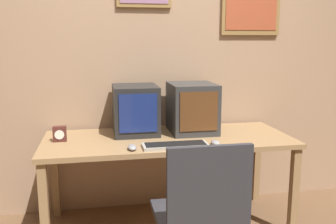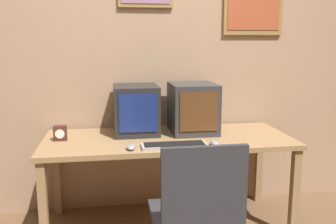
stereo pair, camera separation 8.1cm
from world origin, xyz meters
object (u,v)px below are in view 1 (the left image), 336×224
Objects in this scene: mouse_near_keyboard at (215,143)px; desk_clock at (60,134)px; monitor_left at (135,110)px; monitor_right at (192,108)px; mouse_far_corner at (132,147)px; keyboard_main at (175,145)px.

desk_clock is at bearing 164.25° from mouse_near_keyboard.
monitor_right is at bearing -4.78° from monitor_left.
mouse_near_keyboard and mouse_far_corner have the same top height.
monitor_right reaches higher than desk_clock.
mouse_far_corner is at bearing -32.12° from desk_clock.
monitor_left is 0.60m from desk_clock.
monitor_left is 0.45m from monitor_right.
mouse_near_keyboard is (0.06, -0.41, -0.18)m from monitor_right.
mouse_near_keyboard is at bearing -81.09° from monitor_right.
monitor_left reaches higher than mouse_near_keyboard.
monitor_right is 0.91× the size of keyboard_main.
monitor_left reaches higher than keyboard_main.
desk_clock reaches higher than mouse_near_keyboard.
keyboard_main is 0.30m from mouse_far_corner.
desk_clock is (-0.79, 0.30, 0.04)m from keyboard_main.
monitor_left is 0.53m from keyboard_main.
monitor_right is 1.03m from desk_clock.
monitor_left is at bearing 175.22° from monitor_right.
monitor_right is 3.67× the size of desk_clock.
monitor_right is at bearing 61.34° from keyboard_main.
monitor_right is 3.68× the size of mouse_far_corner.
monitor_right is at bearing 38.80° from mouse_far_corner.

